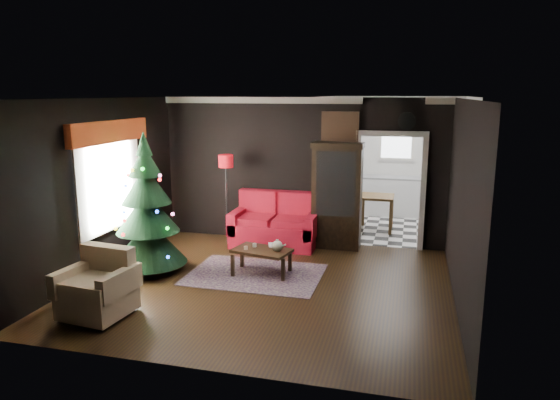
% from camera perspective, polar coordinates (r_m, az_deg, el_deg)
% --- Properties ---
extents(floor, '(5.50, 5.50, 0.00)m').
position_cam_1_polar(floor, '(7.92, -1.65, -9.48)').
color(floor, black).
rests_on(floor, ground).
extents(ceiling, '(5.50, 5.50, 0.00)m').
position_cam_1_polar(ceiling, '(7.38, -1.78, 11.22)').
color(ceiling, white).
rests_on(ceiling, ground).
extents(wall_back, '(5.50, 0.00, 5.50)m').
position_cam_1_polar(wall_back, '(9.91, 2.31, 3.26)').
color(wall_back, black).
rests_on(wall_back, ground).
extents(wall_front, '(5.50, 0.00, 5.50)m').
position_cam_1_polar(wall_front, '(5.24, -9.35, -4.74)').
color(wall_front, black).
rests_on(wall_front, ground).
extents(wall_left, '(0.00, 5.50, 5.50)m').
position_cam_1_polar(wall_left, '(8.69, -19.42, 1.36)').
color(wall_left, black).
rests_on(wall_left, ground).
extents(wall_right, '(0.00, 5.50, 5.50)m').
position_cam_1_polar(wall_right, '(7.27, 19.60, -0.60)').
color(wall_right, black).
rests_on(wall_right, ground).
extents(doorway, '(1.10, 0.10, 2.10)m').
position_cam_1_polar(doorway, '(9.76, 12.10, 0.78)').
color(doorway, silver).
rests_on(doorway, ground).
extents(left_window, '(0.05, 1.60, 1.40)m').
position_cam_1_polar(left_window, '(8.82, -18.51, 1.91)').
color(left_window, white).
rests_on(left_window, wall_left).
extents(valance, '(0.12, 2.10, 0.35)m').
position_cam_1_polar(valance, '(8.68, -18.42, 7.22)').
color(valance, '#A63515').
rests_on(valance, wall_left).
extents(kitchen_floor, '(3.00, 3.00, 0.00)m').
position_cam_1_polar(kitchen_floor, '(11.46, 12.21, -2.97)').
color(kitchen_floor, white).
rests_on(kitchen_floor, ground).
extents(kitchen_window, '(0.70, 0.06, 0.70)m').
position_cam_1_polar(kitchen_window, '(12.59, 12.84, 6.19)').
color(kitchen_window, white).
rests_on(kitchen_window, ground).
extents(rug, '(2.13, 1.56, 0.01)m').
position_cam_1_polar(rug, '(8.35, -2.77, -8.29)').
color(rug, '#46333D').
rests_on(rug, ground).
extents(loveseat, '(1.70, 0.90, 1.00)m').
position_cam_1_polar(loveseat, '(9.75, -0.59, -2.27)').
color(loveseat, '#960216').
rests_on(loveseat, ground).
extents(curio_cabinet, '(0.90, 0.45, 1.90)m').
position_cam_1_polar(curio_cabinet, '(9.64, 6.36, 0.23)').
color(curio_cabinet, black).
rests_on(curio_cabinet, ground).
extents(floor_lamp, '(0.31, 0.31, 1.80)m').
position_cam_1_polar(floor_lamp, '(9.91, -5.96, -0.15)').
color(floor_lamp, black).
rests_on(floor_lamp, ground).
extents(christmas_tree, '(1.23, 1.23, 2.33)m').
position_cam_1_polar(christmas_tree, '(8.54, -14.57, -0.91)').
color(christmas_tree, black).
rests_on(christmas_tree, ground).
extents(armchair, '(0.91, 0.91, 0.84)m').
position_cam_1_polar(armchair, '(7.14, -19.76, -8.71)').
color(armchair, tan).
rests_on(armchair, ground).
extents(coffee_table, '(1.00, 0.73, 0.41)m').
position_cam_1_polar(coffee_table, '(8.32, -2.04, -6.84)').
color(coffee_table, black).
rests_on(coffee_table, rug).
extents(teapot, '(0.25, 0.25, 0.19)m').
position_cam_1_polar(teapot, '(8.13, -0.32, -5.09)').
color(teapot, beige).
rests_on(teapot, coffee_table).
extents(cup_a, '(0.08, 0.08, 0.06)m').
position_cam_1_polar(cup_a, '(8.38, -2.84, -5.05)').
color(cup_a, white).
rests_on(cup_a, coffee_table).
extents(cup_b, '(0.08, 0.08, 0.05)m').
position_cam_1_polar(cup_b, '(8.26, -3.82, -5.33)').
color(cup_b, beige).
rests_on(cup_b, coffee_table).
extents(book, '(0.18, 0.08, 0.25)m').
position_cam_1_polar(book, '(8.41, -1.29, -4.29)').
color(book, tan).
rests_on(book, coffee_table).
extents(wall_clock, '(0.32, 0.32, 0.06)m').
position_cam_1_polar(wall_clock, '(9.55, 13.94, 8.51)').
color(wall_clock, white).
rests_on(wall_clock, wall_back).
extents(painting, '(0.62, 0.05, 0.52)m').
position_cam_1_polar(painting, '(9.65, 6.70, 8.03)').
color(painting, '#B27C40').
rests_on(painting, wall_back).
extents(kitchen_counter, '(1.80, 0.60, 0.90)m').
position_cam_1_polar(kitchen_counter, '(12.53, 12.54, 0.39)').
color(kitchen_counter, white).
rests_on(kitchen_counter, ground).
extents(kitchen_table, '(0.70, 0.70, 0.75)m').
position_cam_1_polar(kitchen_table, '(11.09, 10.68, -1.41)').
color(kitchen_table, brown).
rests_on(kitchen_table, ground).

